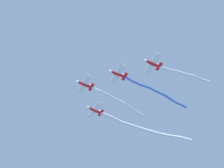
{
  "coord_description": "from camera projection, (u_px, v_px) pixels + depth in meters",
  "views": [
    {
      "loc": [
        48.93,
        27.0,
        2.5
      ],
      "look_at": [
        1.28,
        3.05,
        78.59
      ],
      "focal_mm": 52.89,
      "sensor_mm": 36.0,
      "label": 1
    }
  ],
  "objects": [
    {
      "name": "airplane_left_wing",
      "position": [
        118.0,
        74.0,
        91.0
      ],
      "size": [
        5.64,
        6.37,
        1.74
      ],
      "rotation": [
        0.0,
        0.0,
        5.61
      ],
      "color": "red"
    },
    {
      "name": "airplane_lead",
      "position": [
        85.0,
        85.0,
        93.03
      ],
      "size": [
        5.59,
        6.46,
        1.74
      ],
      "rotation": [
        0.0,
        0.0,
        5.64
      ],
      "color": "red"
    },
    {
      "name": "airplane_right_wing",
      "position": [
        95.0,
        110.0,
        98.82
      ],
      "size": [
        5.45,
        6.65,
        1.74
      ],
      "rotation": [
        0.0,
        0.0,
        5.71
      ],
      "color": "red"
    },
    {
      "name": "smoke_trail_lead",
      "position": [
        119.0,
        101.0,
        95.24
      ],
      "size": [
        15.27,
        9.82,
        2.22
      ],
      "color": "white"
    },
    {
      "name": "airplane_slot",
      "position": [
        153.0,
        64.0,
        88.72
      ],
      "size": [
        5.59,
        6.46,
        1.74
      ],
      "rotation": [
        0.0,
        0.0,
        5.64
      ],
      "color": "red"
    },
    {
      "name": "smoke_trail_left_wing",
      "position": [
        157.0,
        92.0,
        93.78
      ],
      "size": [
        17.57,
        12.16,
        1.7
      ],
      "color": "#4C75DB"
    },
    {
      "name": "smoke_trail_slot",
      "position": [
        186.0,
        75.0,
        91.97
      ],
      "size": [
        12.93,
        11.15,
        2.84
      ],
      "color": "white"
    },
    {
      "name": "smoke_trail_right_wing",
      "position": [
        146.0,
        129.0,
        102.24
      ],
      "size": [
        22.62,
        21.5,
        2.19
      ],
      "color": "white"
    }
  ]
}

